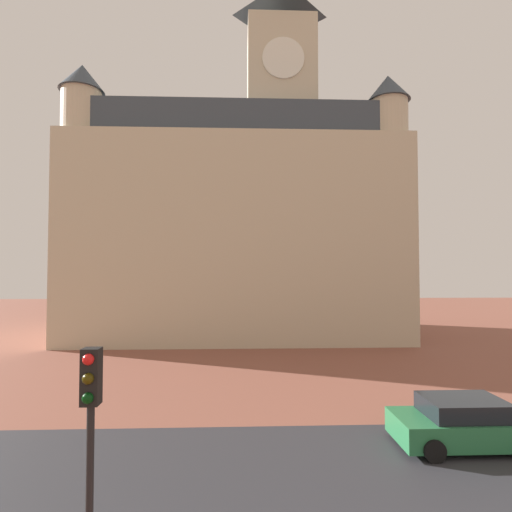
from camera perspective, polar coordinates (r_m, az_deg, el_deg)
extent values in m
plane|color=brown|center=(13.52, -0.41, -25.92)|extent=(120.00, 120.00, 0.00)
cube|color=#2D2D33|center=(11.83, -0.10, -29.60)|extent=(120.00, 6.21, 0.00)
cube|color=beige|center=(33.22, -2.72, 1.85)|extent=(25.77, 12.95, 15.39)
cube|color=#38424C|center=(34.96, -2.70, 16.56)|extent=(23.71, 11.91, 2.40)
cube|color=beige|center=(34.20, 3.58, 11.14)|extent=(5.66, 5.66, 26.48)
pyramid|color=#38424C|center=(40.94, 3.52, 33.57)|extent=(5.95, 5.95, 2.80)
cylinder|color=silver|center=(34.88, 4.08, 27.26)|extent=(3.40, 0.15, 3.40)
cylinder|color=beige|center=(30.74, -24.65, 5.25)|extent=(2.80, 2.80, 18.50)
cone|color=#38424C|center=(33.58, -24.38, 22.88)|extent=(3.20, 3.20, 2.00)
cylinder|color=beige|center=(30.47, 19.20, 4.89)|extent=(2.80, 2.80, 18.14)
cone|color=#38424C|center=(33.20, 18.99, 22.42)|extent=(3.20, 3.20, 2.00)
cube|color=#287042|center=(14.56, 28.40, -21.54)|extent=(4.24, 1.86, 0.76)
cube|color=black|center=(14.35, 28.35, -19.10)|extent=(2.38, 1.63, 0.54)
cylinder|color=black|center=(13.26, 24.92, -24.72)|extent=(0.64, 0.22, 0.64)
cylinder|color=black|center=(14.82, 21.39, -22.24)|extent=(0.64, 0.22, 0.64)
cylinder|color=black|center=(16.07, 31.21, -20.44)|extent=(0.64, 0.22, 0.64)
cylinder|color=black|center=(7.75, -23.48, -31.40)|extent=(0.12, 0.12, 3.32)
cube|color=black|center=(6.95, -23.23, -16.08)|extent=(0.28, 0.24, 0.90)
sphere|color=red|center=(6.76, -23.60, -13.87)|extent=(0.18, 0.18, 0.18)
sphere|color=#3C3306|center=(6.83, -23.64, -16.33)|extent=(0.18, 0.18, 0.18)
sphere|color=#06330C|center=(6.91, -23.67, -18.73)|extent=(0.18, 0.18, 0.18)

